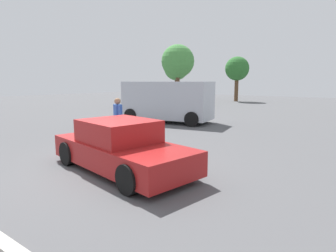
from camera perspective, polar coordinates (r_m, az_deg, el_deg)
The scene contains 8 objects.
ground_plane at distance 7.68m, azimuth -11.84°, elevation -8.35°, with size 80.00×80.00×0.00m, color #515154.
sedan_foreground at distance 7.32m, azimuth -9.50°, elevation -4.32°, with size 4.46×2.42×1.30m.
dog at distance 10.70m, azimuth -16.93°, elevation -2.31°, with size 0.60×0.30×0.38m.
van_white at distance 15.76m, azimuth -0.12°, elevation 5.18°, with size 5.13×2.87×2.25m.
pedestrian at distance 10.27m, azimuth -10.07°, elevation 1.81°, with size 0.50×0.41×1.68m.
tree_back_left at distance 34.48m, azimuth 1.67°, elevation 11.59°, with size 2.92×2.92×5.32m.
tree_back_right at distance 33.47m, azimuth 13.78°, elevation 11.10°, with size 2.69×2.69×5.04m.
tree_far_right at distance 26.82m, azimuth 1.99°, elevation 12.87°, with size 3.05×3.05×5.64m.
Camera 1 is at (5.51, -4.85, 2.26)m, focal length 30.18 mm.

